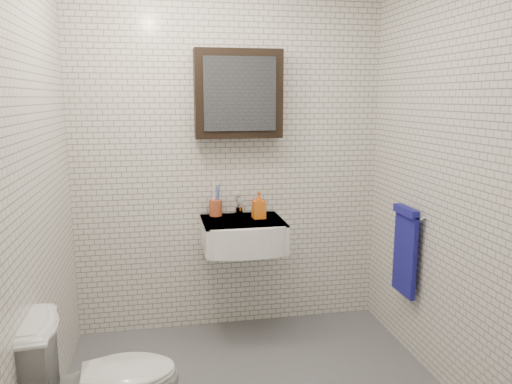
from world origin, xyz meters
The scene contains 8 objects.
room_shell centered at (0.00, 0.00, 1.47)m, with size 2.22×2.02×2.51m.
washbasin centered at (0.05, 0.73, 0.76)m, with size 0.55×0.50×0.20m.
faucet centered at (0.05, 0.93, 0.92)m, with size 0.06×0.20×0.15m.
mirror_cabinet centered at (0.05, 0.93, 1.70)m, with size 0.60×0.15×0.60m.
towel_rail centered at (1.04, 0.35, 0.72)m, with size 0.09×0.30×0.58m.
toothbrush_cup centered at (-0.12, 0.94, 0.91)m, with size 0.11×0.11×0.25m.
soap_bottle centered at (0.17, 0.80, 0.94)m, with size 0.09×0.09×0.19m, color #F8541A.
toilet centered at (-0.80, -0.29, 0.36)m, with size 0.40×0.71×0.72m, color silver.
Camera 1 is at (-0.50, -2.50, 1.68)m, focal length 35.00 mm.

